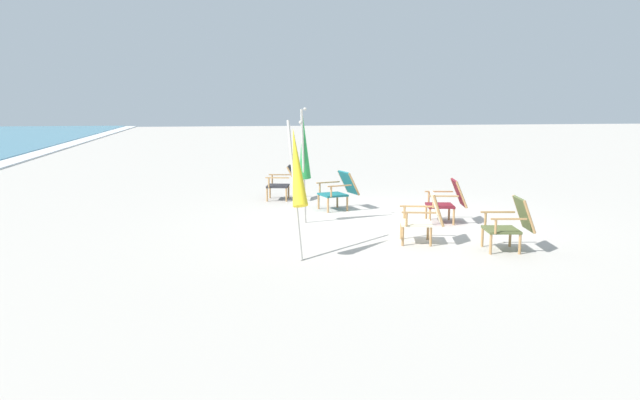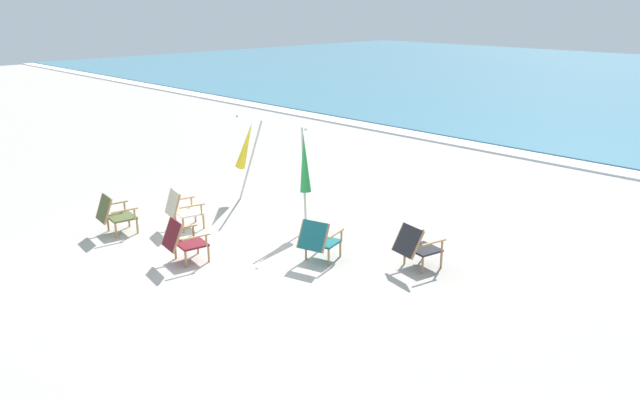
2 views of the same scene
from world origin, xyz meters
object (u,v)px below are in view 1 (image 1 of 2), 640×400
Objects in this scene: beach_chair_back_left at (449,200)px; beach_chair_front_right at (512,223)px; umbrella_furled_green at (304,148)px; beach_chair_mid_center at (340,189)px; beach_chair_back_right at (425,216)px; beach_chair_far_center at (285,181)px; umbrella_furled_yellow at (297,168)px.

beach_chair_back_left is 0.99× the size of beach_chair_front_right.
beach_chair_front_right is 0.38× the size of umbrella_furled_green.
beach_chair_mid_center is 1.06× the size of beach_chair_back_right.
beach_chair_front_right reaches higher than beach_chair_back_left.
beach_chair_far_center is at bearing 2.32° from umbrella_furled_green.
beach_chair_front_right is at bearing -131.02° from umbrella_furled_green.
beach_chair_back_right reaches higher than beach_chair_back_left.
beach_chair_back_left reaches higher than beach_chair_far_center.
beach_chair_mid_center reaches higher than beach_chair_far_center.
umbrella_furled_green is at bearing -9.23° from umbrella_furled_yellow.
beach_chair_back_right reaches higher than beach_chair_front_right.
beach_chair_back_right is at bearing -165.41° from beach_chair_mid_center.
beach_chair_mid_center is 0.41× the size of umbrella_furled_green.
beach_chair_back_left is 0.38× the size of umbrella_furled_green.
umbrella_furled_green is at bearing 43.52° from beach_chair_back_right.
beach_chair_far_center is 2.88m from umbrella_furled_green.
beach_chair_front_right is at bearing -152.93° from beach_chair_mid_center.
beach_chair_far_center is at bearing 22.04° from beach_chair_back_right.
beach_chair_back_right is at bearing 59.42° from beach_chair_front_right.
beach_chair_front_right is (-0.67, -1.13, -0.00)m from beach_chair_back_right.
umbrella_furled_yellow is (-0.56, 2.11, 0.87)m from beach_chair_back_right.
beach_chair_far_center is 1.04× the size of beach_chair_front_right.
umbrella_furled_yellow is at bearing 88.02° from beach_chair_front_right.
beach_chair_mid_center is 1.07× the size of beach_chair_front_right.
beach_chair_front_right is at bearing -174.58° from beach_chair_back_left.
beach_chair_back_left is 0.41× the size of umbrella_furled_yellow.
umbrella_furled_green is (1.81, 1.72, 0.95)m from beach_chair_back_right.
beach_chair_back_right reaches higher than beach_chair_mid_center.
beach_chair_back_right is (-1.51, 0.93, 0.00)m from beach_chair_back_left.
umbrella_furled_yellow is at bearing 176.90° from beach_chair_far_center.
umbrella_furled_green reaches higher than beach_chair_front_right.
beach_chair_back_right reaches higher than beach_chair_far_center.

